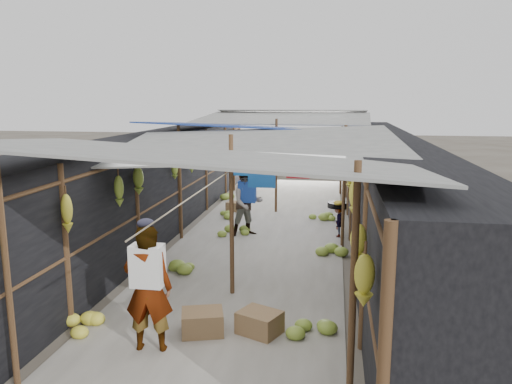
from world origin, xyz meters
The scene contains 13 objects.
aisle_slab centered at (0.00, 6.50, 0.01)m, with size 3.60×16.00×0.02m, color #9E998E.
stall_left centered at (-2.70, 6.50, 1.15)m, with size 1.40×15.00×2.30m, color black.
stall_right centered at (2.70, 6.50, 1.15)m, with size 1.40×15.00×2.30m, color black.
crate_near centered at (-0.11, 1.55, 0.17)m, with size 0.55×0.44×0.33m, color olive.
crate_mid centered at (0.65, 1.67, 0.16)m, with size 0.54×0.43×0.32m, color olive.
crate_back centered at (-1.15, 8.93, 0.14)m, with size 0.43×0.35×0.27m, color olive.
black_basin centered at (1.70, 9.81, 0.08)m, with size 0.56×0.56×0.17m, color black.
vendor_elderly centered at (-0.65, 1.03, 0.82)m, with size 0.60×0.39×1.65m, color white.
shopper_blue centered at (-0.38, 6.53, 0.76)m, with size 0.74×0.58×1.53m, color #2140A9.
vendor_seated centered at (1.70, 6.68, 0.40)m, with size 0.52×0.30×0.80m, color #4B4541.
market_canopy centered at (0.03, 6.86, 2.41)m, with size 5.62×15.20×2.77m.
hanging_bananas centered at (0.11, 6.60, 1.68)m, with size 3.96×13.94×0.74m.
floor_bananas centered at (-0.50, 6.25, 0.15)m, with size 3.87×9.57×0.33m.
Camera 1 is at (1.59, -4.54, 3.15)m, focal length 35.00 mm.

